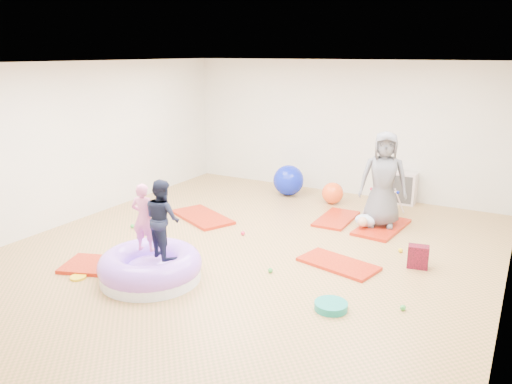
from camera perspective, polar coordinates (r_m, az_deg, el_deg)
The scene contains 19 objects.
room at distance 7.19m, azimuth -1.17°, elevation 3.27°, with size 7.01×8.01×2.81m.
gym_mat_front_left at distance 7.43m, azimuth -16.42°, elevation -8.13°, with size 1.29×0.64×0.05m, color red.
gym_mat_mid_left at distance 9.22m, azimuth -6.16°, elevation -2.85°, with size 1.29×0.64×0.05m, color red.
gym_mat_center_back at distance 9.20m, azimuth 9.16°, elevation -3.03°, with size 1.12×0.56×0.05m, color red.
gym_mat_right at distance 7.31m, azimuth 9.38°, elevation -8.11°, with size 1.11×0.56×0.05m, color red.
gym_mat_rear_right at distance 8.92m, azimuth 14.17°, elevation -3.91°, with size 1.26×0.63×0.05m, color red.
inflatable_cushion at distance 6.89m, azimuth -11.96°, elevation -8.44°, with size 1.38×1.38×0.43m.
child_pink at distance 6.82m, azimuth -12.73°, elevation -2.46°, with size 0.34×0.22×0.94m, color pink.
child_navy at distance 6.55m, azimuth -10.66°, elevation -2.59°, with size 0.51×0.39×1.04m, color black.
adult_caregiver at distance 8.70m, azimuth 14.36°, elevation 1.40°, with size 0.80×0.52×1.63m, color #54555D.
infant at distance 8.75m, azimuth 12.34°, elevation -3.22°, with size 0.36×0.37×0.21m.
ball_pit_balls at distance 7.48m, azimuth 0.98°, elevation -7.20°, with size 4.86×2.01×0.07m.
exercise_ball_blue at distance 10.59m, azimuth 3.74°, elevation 1.34°, with size 0.65×0.65×0.65m, color #091AB6.
exercise_ball_orange at distance 10.12m, azimuth 8.75°, elevation -0.12°, with size 0.43×0.43×0.43m, color #FB511D.
infant_play_gym at distance 9.50m, azimuth 14.41°, elevation -0.74°, with size 0.66×0.63×0.51m.
cube_shelf at distance 10.42m, azimuth 16.09°, elevation 0.49°, with size 0.64×0.32×0.64m.
balance_disc at distance 6.13m, azimuth 8.57°, elevation -12.76°, with size 0.40×0.40×0.09m, color #128379.
backpack at distance 7.45m, azimuth 18.02°, elevation -7.05°, with size 0.28×0.18×0.33m, color maroon.
yellow_toy at distance 7.24m, azimuth -19.67°, elevation -9.17°, with size 0.21×0.21×0.03m, color yellow.
Camera 1 is at (3.56, -6.05, 2.95)m, focal length 35.00 mm.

